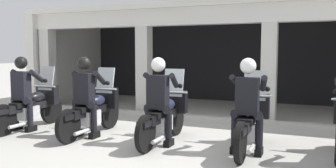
{
  "coord_description": "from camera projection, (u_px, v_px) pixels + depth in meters",
  "views": [
    {
      "loc": [
        2.58,
        -6.15,
        1.68
      ],
      "look_at": [
        0.0,
        0.0,
        1.07
      ],
      "focal_mm": 37.81,
      "sensor_mm": 36.0,
      "label": 1
    }
  ],
  "objects": [
    {
      "name": "police_officer_center",
      "position": [
        159.0,
        94.0,
        6.32
      ],
      "size": [
        0.63,
        0.61,
        1.58
      ],
      "rotation": [
        0.0,
        0.0,
        0.13
      ],
      "color": "black",
      "rests_on": "ground"
    },
    {
      "name": "motorcycle_center",
      "position": [
        165.0,
        115.0,
        6.62
      ],
      "size": [
        0.62,
        2.04,
        1.35
      ],
      "rotation": [
        0.0,
        0.0,
        0.13
      ],
      "color": "black",
      "rests_on": "ground"
    },
    {
      "name": "motorcycle_right",
      "position": [
        250.0,
        121.0,
        6.05
      ],
      "size": [
        0.62,
        2.04,
        1.35
      ],
      "rotation": [
        0.0,
        0.0,
        0.27
      ],
      "color": "black",
      "rests_on": "ground"
    },
    {
      "name": "kerb_strip",
      "position": [
        196.0,
        118.0,
        8.68
      ],
      "size": [
        10.56,
        0.24,
        0.12
      ],
      "primitive_type": "cube",
      "color": "#B7B5AD",
      "rests_on": "ground"
    },
    {
      "name": "police_officer_right",
      "position": [
        248.0,
        98.0,
        5.75
      ],
      "size": [
        0.63,
        0.61,
        1.58
      ],
      "rotation": [
        0.0,
        0.0,
        0.27
      ],
      "color": "black",
      "rests_on": "ground"
    },
    {
      "name": "station_building",
      "position": [
        222.0,
        44.0,
        10.79
      ],
      "size": [
        11.06,
        3.96,
        2.97
      ],
      "color": "black",
      "rests_on": "ground"
    },
    {
      "name": "police_officer_far_left",
      "position": [
        22.0,
        87.0,
        7.48
      ],
      "size": [
        0.63,
        0.61,
        1.58
      ],
      "rotation": [
        0.0,
        0.0,
        0.23
      ],
      "color": "black",
      "rests_on": "ground"
    },
    {
      "name": "ground_plane",
      "position": [
        211.0,
        114.0,
        9.55
      ],
      "size": [
        80.0,
        80.0,
        0.0
      ],
      "primitive_type": "plane",
      "color": "#A8A59E"
    },
    {
      "name": "motorcycle_left",
      "position": [
        94.0,
        110.0,
        7.21
      ],
      "size": [
        0.62,
        2.04,
        1.35
      ],
      "rotation": [
        0.0,
        0.0,
        0.22
      ],
      "color": "black",
      "rests_on": "ground"
    },
    {
      "name": "motorcycle_far_left",
      "position": [
        33.0,
        106.0,
        7.78
      ],
      "size": [
        0.62,
        2.04,
        1.35
      ],
      "rotation": [
        0.0,
        0.0,
        0.23
      ],
      "color": "black",
      "rests_on": "ground"
    },
    {
      "name": "police_officer_left",
      "position": [
        85.0,
        90.0,
        6.91
      ],
      "size": [
        0.63,
        0.61,
        1.58
      ],
      "rotation": [
        0.0,
        0.0,
        0.22
      ],
      "color": "black",
      "rests_on": "ground"
    }
  ]
}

